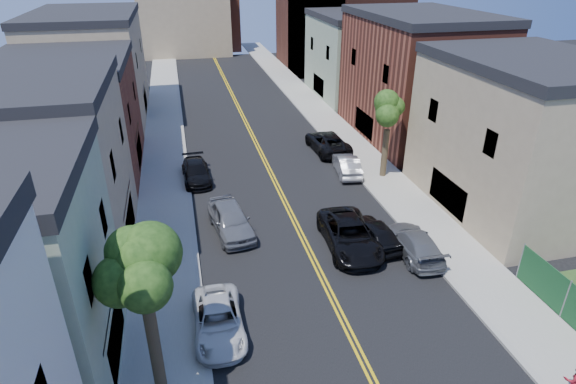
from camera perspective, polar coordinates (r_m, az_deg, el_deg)
sidewalk_left at (r=41.69m, az=-14.93°, el=5.42°), size 3.20×100.00×0.15m
sidewalk_right at (r=43.96m, az=6.16°, el=7.30°), size 3.20×100.00×0.15m
curb_left at (r=41.65m, az=-12.53°, el=5.67°), size 0.30×100.00×0.15m
curb_right at (r=43.43m, az=3.96°, el=7.14°), size 0.30×100.00×0.15m
bldg_left_tan_near at (r=27.23m, az=-28.93°, el=1.37°), size 9.00×10.00×9.00m
bldg_left_brick at (r=37.43m, az=-25.06°, el=7.74°), size 9.00×12.00×8.00m
bldg_left_tan_far at (r=50.61m, az=-22.64°, el=13.56°), size 9.00×16.00×9.50m
bldg_right_tan at (r=32.24m, az=26.48°, el=5.57°), size 9.00×12.00×9.00m
bldg_right_brick at (r=43.24m, az=15.24°, el=13.01°), size 9.00×14.00×10.00m
bldg_right_palegrn at (r=55.83m, az=8.40°, el=15.82°), size 9.00×12.00×8.50m
church at (r=70.19m, az=5.80°, el=20.65°), size 16.20×14.20×22.60m
backdrop_left at (r=81.50m, az=-12.53°, el=20.17°), size 14.00×8.00×12.00m
backdrop_center at (r=85.78m, az=-9.73°, el=20.03°), size 10.00×8.00×10.00m
tree_left_mid at (r=15.42m, az=-17.75°, el=-6.27°), size 5.20×5.20×9.29m
tree_right_far at (r=33.46m, az=12.30°, el=10.78°), size 4.40×4.40×8.03m
white_pickup at (r=21.12m, az=-8.45°, el=-15.19°), size 2.18×4.62×1.28m
grey_car_left at (r=27.70m, az=-6.98°, el=-3.32°), size 2.68×5.24×1.71m
black_car_left at (r=34.57m, az=-11.10°, el=2.42°), size 2.06×4.71×1.35m
grey_car_right at (r=26.54m, az=15.12°, el=-6.00°), size 2.20×4.89×1.39m
black_car_right at (r=26.95m, az=10.50°, el=-4.85°), size 2.06×4.36×1.44m
silver_car_right at (r=35.25m, az=7.15°, el=3.28°), size 2.04×4.44×1.41m
dark_car_right_far at (r=39.35m, az=4.82°, el=6.07°), size 2.86×5.73×1.56m
black_suv_lane at (r=26.34m, az=7.50°, el=-5.21°), size 2.96×5.88×1.59m
pedestrian_right at (r=20.99m, az=31.46°, el=-18.92°), size 0.96×0.86×1.62m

